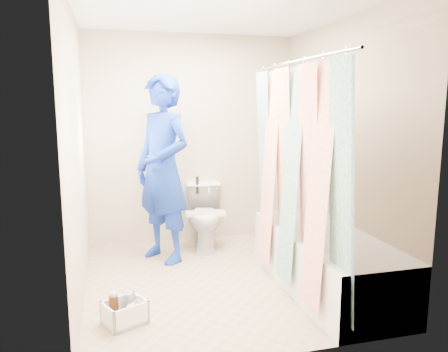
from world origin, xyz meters
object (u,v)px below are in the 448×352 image
object	(u,v)px
toilet	(205,216)
plumber	(163,169)
cleaning_caddy	(126,313)
bathtub	(325,260)

from	to	relation	value
toilet	plumber	xyz separation A→B (m)	(-0.50, -0.28, 0.60)
plumber	cleaning_caddy	world-z (taller)	plumber
toilet	plumber	distance (m)	0.83
bathtub	cleaning_caddy	bearing A→B (deg)	-173.92
bathtub	plumber	distance (m)	1.82
bathtub	plumber	size ratio (longest dim) A/B	0.92
bathtub	plumber	bearing A→B (deg)	138.98
toilet	cleaning_caddy	bearing A→B (deg)	-112.03
toilet	plumber	size ratio (longest dim) A/B	0.37
bathtub	toilet	size ratio (longest dim) A/B	2.45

